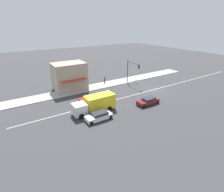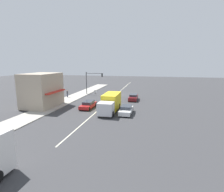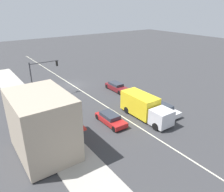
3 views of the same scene
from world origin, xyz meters
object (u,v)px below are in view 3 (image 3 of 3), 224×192
object	(u,v)px
delivery_truck	(144,107)
traffic_signal_main	(40,73)
pedestrian	(24,109)
van_white	(164,109)
warning_aframe_sign	(41,90)
sedan_maroon	(116,87)
hatchback_red	(111,119)

from	to	relation	value
delivery_truck	traffic_signal_main	bearing A→B (deg)	-59.87
pedestrian	van_white	bearing A→B (deg)	146.84
warning_aframe_sign	sedan_maroon	xyz separation A→B (m)	(-10.85, 6.35, 0.21)
warning_aframe_sign	traffic_signal_main	bearing A→B (deg)	81.35
warning_aframe_sign	hatchback_red	distance (m)	15.35
hatchback_red	van_white	xyz separation A→B (m)	(-7.20, 2.06, 0.03)
sedan_maroon	pedestrian	bearing A→B (deg)	2.14
traffic_signal_main	sedan_maroon	bearing A→B (deg)	157.65
warning_aframe_sign	sedan_maroon	distance (m)	12.58
traffic_signal_main	van_white	distance (m)	19.11
pedestrian	delivery_truck	bearing A→B (deg)	143.81
delivery_truck	sedan_maroon	bearing A→B (deg)	-105.99
pedestrian	delivery_truck	world-z (taller)	delivery_truck
traffic_signal_main	van_white	bearing A→B (deg)	126.22
traffic_signal_main	pedestrian	world-z (taller)	traffic_signal_main
traffic_signal_main	hatchback_red	bearing A→B (deg)	106.65
sedan_maroon	van_white	bearing A→B (deg)	90.00
pedestrian	hatchback_red	distance (m)	11.42
delivery_truck	sedan_maroon	size ratio (longest dim) A/B	1.69
warning_aframe_sign	van_white	world-z (taller)	van_white
hatchback_red	van_white	bearing A→B (deg)	164.01
pedestrian	warning_aframe_sign	xyz separation A→B (m)	(-4.51, -6.93, -0.57)
traffic_signal_main	hatchback_red	distance (m)	14.09
pedestrian	delivery_truck	size ratio (longest dim) A/B	0.22
traffic_signal_main	delivery_truck	world-z (taller)	traffic_signal_main
traffic_signal_main	delivery_truck	bearing A→B (deg)	120.13
pedestrian	sedan_maroon	xyz separation A→B (m)	(-15.37, -0.57, -0.36)
warning_aframe_sign	delivery_truck	bearing A→B (deg)	116.54
van_white	sedan_maroon	bearing A→B (deg)	-90.00
sedan_maroon	delivery_truck	bearing A→B (deg)	74.01
hatchback_red	van_white	size ratio (longest dim) A/B	1.05
warning_aframe_sign	sedan_maroon	size ratio (longest dim) A/B	0.19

